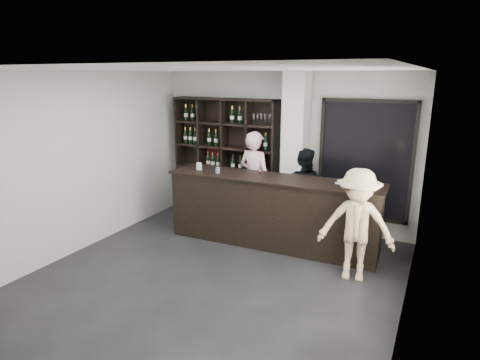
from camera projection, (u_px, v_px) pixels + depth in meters
The scene contains 12 objects.
floor at pixel (209, 283), 5.66m from camera, with size 5.00×5.50×0.01m, color black.
wine_shelf at pixel (225, 159), 8.07m from camera, with size 2.20×0.35×2.40m, color black, non-canonical shape.
structural_column at pixel (295, 154), 7.26m from camera, with size 0.40×0.40×2.90m, color silver.
glass_panel at pixel (365, 160), 6.94m from camera, with size 1.60×0.08×2.10m.
tasting_counter at pixel (272, 211), 6.78m from camera, with size 3.62×0.74×1.19m.
taster_pink at pixel (255, 180), 7.57m from camera, with size 0.67×0.44×1.84m, color #F4C0CA.
taster_black at pixel (302, 191), 7.28m from camera, with size 0.77×0.60×1.59m, color black.
customer at pixel (356, 225), 5.57m from camera, with size 1.05×0.60×1.62m, color tan.
wine_glass at pixel (260, 173), 6.57m from camera, with size 0.07×0.07×0.18m, color white, non-canonical shape.
spit_cup at pixel (218, 170), 6.90m from camera, with size 0.08×0.08×0.11m, color #A4B7CC.
napkin_stack at pixel (340, 183), 6.24m from camera, with size 0.11×0.11×0.02m, color white.
card_stand at pixel (199, 166), 7.13m from camera, with size 0.09×0.04×0.13m, color white.
Camera 1 is at (2.71, -4.35, 2.84)m, focal length 30.00 mm.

